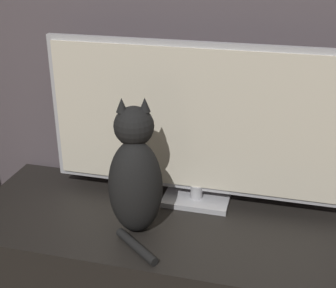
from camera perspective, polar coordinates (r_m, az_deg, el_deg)
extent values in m
cube|color=black|center=(1.80, 0.13, -16.15)|extent=(1.42, 0.55, 0.51)
cube|color=#B7B7BC|center=(1.75, 3.46, -6.77)|extent=(0.24, 0.14, 0.02)
cylinder|color=#B7B7BC|center=(1.73, 3.49, -5.78)|extent=(0.04, 0.04, 0.05)
cube|color=#B7B7BC|center=(1.62, 3.79, 2.91)|extent=(1.09, 0.02, 0.54)
cube|color=silver|center=(1.60, 3.70, 2.74)|extent=(1.05, 0.01, 0.51)
ellipsoid|color=black|center=(1.52, -3.98, -5.24)|extent=(0.21, 0.20, 0.33)
ellipsoid|color=silver|center=(1.58, -3.93, -4.74)|extent=(0.11, 0.08, 0.18)
sphere|color=black|center=(1.46, -4.18, 2.18)|extent=(0.16, 0.16, 0.13)
cone|color=black|center=(1.44, -5.68, 4.76)|extent=(0.04, 0.04, 0.04)
cone|color=black|center=(1.43, -2.85, 4.82)|extent=(0.04, 0.04, 0.04)
cylinder|color=black|center=(1.50, -3.88, -12.35)|extent=(0.17, 0.14, 0.03)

